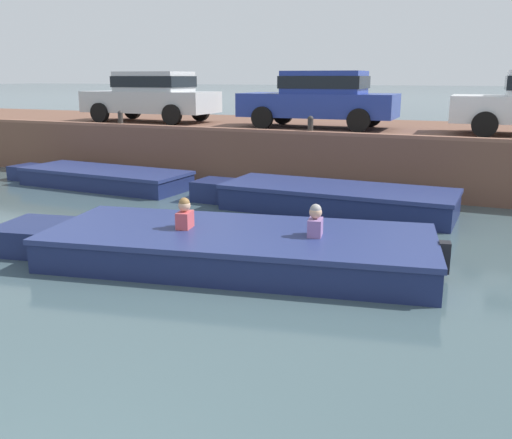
# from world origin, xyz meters

# --- Properties ---
(ground_plane) EXTENTS (400.00, 400.00, 0.00)m
(ground_plane) POSITION_xyz_m (0.00, 5.80, 0.00)
(ground_plane) COLOR #3D5156
(far_quay_wall) EXTENTS (60.00, 6.00, 1.44)m
(far_quay_wall) POSITION_xyz_m (0.00, 14.60, 0.72)
(far_quay_wall) COLOR brown
(far_quay_wall) RESTS_ON ground
(far_wall_coping) EXTENTS (60.00, 0.24, 0.08)m
(far_wall_coping) POSITION_xyz_m (0.00, 11.72, 1.48)
(far_wall_coping) COLOR brown
(far_wall_coping) RESTS_ON far_quay_wall
(boat_moored_west_navy) EXTENTS (5.51, 1.85, 0.47)m
(boat_moored_west_navy) POSITION_xyz_m (-7.05, 10.15, 0.24)
(boat_moored_west_navy) COLOR navy
(boat_moored_west_navy) RESTS_ON ground
(boat_moored_central_navy) EXTENTS (5.86, 1.85, 0.55)m
(boat_moored_central_navy) POSITION_xyz_m (-0.70, 9.81, 0.27)
(boat_moored_central_navy) COLOR navy
(boat_moored_central_navy) RESTS_ON ground
(motorboat_passing) EXTENTS (7.22, 3.38, 1.01)m
(motorboat_passing) POSITION_xyz_m (-1.16, 5.75, 0.26)
(motorboat_passing) COLOR navy
(motorboat_passing) RESTS_ON ground
(car_leftmost_silver) EXTENTS (4.21, 1.95, 1.54)m
(car_leftmost_silver) POSITION_xyz_m (-7.60, 13.64, 2.28)
(car_leftmost_silver) COLOR #B7BABC
(car_leftmost_silver) RESTS_ON far_quay_wall
(car_left_inner_blue) EXTENTS (4.33, 2.03, 1.54)m
(car_left_inner_blue) POSITION_xyz_m (-2.09, 13.64, 2.28)
(car_left_inner_blue) COLOR #233893
(car_left_inner_blue) RESTS_ON far_quay_wall
(mooring_bollard_west) EXTENTS (0.15, 0.15, 0.45)m
(mooring_bollard_west) POSITION_xyz_m (-7.51, 11.85, 1.67)
(mooring_bollard_west) COLOR #2D2B28
(mooring_bollard_west) RESTS_ON far_quay_wall
(mooring_bollard_mid) EXTENTS (0.15, 0.15, 0.45)m
(mooring_bollard_mid) POSITION_xyz_m (-1.77, 11.85, 1.67)
(mooring_bollard_mid) COLOR #2D2B28
(mooring_bollard_mid) RESTS_ON far_quay_wall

